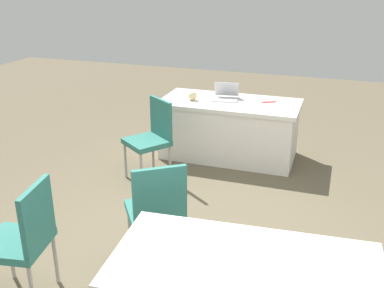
{
  "coord_description": "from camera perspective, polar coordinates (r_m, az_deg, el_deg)",
  "views": [
    {
      "loc": [
        -1.09,
        3.22,
        2.36
      ],
      "look_at": [
        0.09,
        -0.27,
        0.9
      ],
      "focal_mm": 42.26,
      "sensor_mm": 36.0,
      "label": 1
    }
  ],
  "objects": [
    {
      "name": "chair_back_row",
      "position": [
        3.63,
        -4.46,
        -8.08
      ],
      "size": [
        0.61,
        0.61,
        0.97
      ],
      "rotation": [
        0.0,
        0.0,
        3.76
      ],
      "color": "#9E9993",
      "rests_on": "ground"
    },
    {
      "name": "scissors_red",
      "position": [
        5.8,
        9.68,
        5.25
      ],
      "size": [
        0.18,
        0.11,
        0.01
      ],
      "primitive_type": "cube",
      "rotation": [
        0.0,
        0.0,
        0.47
      ],
      "color": "red",
      "rests_on": "table_foreground"
    },
    {
      "name": "laptop_silver",
      "position": [
        5.86,
        4.26,
        6.02
      ],
      "size": [
        0.36,
        0.34,
        0.21
      ],
      "rotation": [
        0.0,
        0.0,
        0.15
      ],
      "color": "silver",
      "rests_on": "table_foreground"
    },
    {
      "name": "ground_plane",
      "position": [
        4.14,
        -0.03,
        -13.17
      ],
      "size": [
        14.4,
        14.4,
        0.0
      ],
      "primitive_type": "plane",
      "color": "brown"
    },
    {
      "name": "table_foreground",
      "position": [
        5.9,
        4.7,
        1.9
      ],
      "size": [
        1.76,
        0.85,
        0.75
      ],
      "rotation": [
        0.0,
        0.0,
        -0.0
      ],
      "color": "silver",
      "rests_on": "ground"
    },
    {
      "name": "chair_near_front",
      "position": [
        5.23,
        -5.07,
        1.16
      ],
      "size": [
        0.61,
        0.61,
        0.95
      ],
      "rotation": [
        0.0,
        0.0,
        -0.62
      ],
      "color": "#9E9993",
      "rests_on": "ground"
    },
    {
      "name": "yarn_ball",
      "position": [
        5.8,
        0.04,
        6.11
      ],
      "size": [
        0.12,
        0.12,
        0.12
      ],
      "primitive_type": "sphere",
      "color": "beige",
      "rests_on": "table_foreground"
    },
    {
      "name": "chair_tucked_right",
      "position": [
        3.54,
        -20.46,
        -10.79
      ],
      "size": [
        0.51,
        0.51,
        0.95
      ],
      "rotation": [
        0.0,
        0.0,
        4.88
      ],
      "color": "#9E9993",
      "rests_on": "ground"
    }
  ]
}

